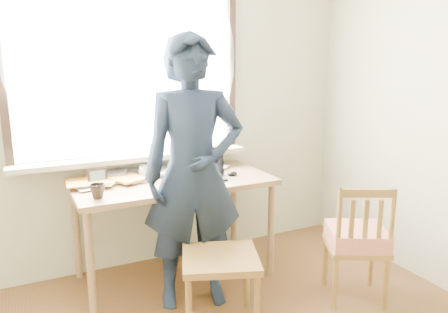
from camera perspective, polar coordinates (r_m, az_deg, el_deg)
name	(u,v)px	position (r m, az deg, el deg)	size (l,w,h in m)	color
room_shell	(273,71)	(1.91, 6.37, 11.08)	(3.52, 4.02, 2.61)	beige
desk	(173,190)	(3.36, -6.66, -4.34)	(1.48, 0.74, 0.79)	olive
laptop	(205,170)	(3.38, -2.55, -1.82)	(0.38, 0.34, 0.22)	black
mug_white	(146,172)	(3.41, -10.12, -2.00)	(0.11, 0.11, 0.09)	white
mug_dark	(98,191)	(2.98, -16.19, -4.37)	(0.10, 0.10, 0.10)	black
mouse	(232,174)	(3.42, 1.08, -2.25)	(0.09, 0.06, 0.03)	black
desk_clutter	(107,178)	(3.39, -15.00, -2.70)	(0.61, 0.54, 0.04)	orange
book_a	(112,177)	(3.45, -14.44, -2.56)	(0.22, 0.30, 0.03)	white
book_b	(202,168)	(3.63, -2.85, -1.47)	(0.20, 0.27, 0.02)	white
picture_frame	(97,178)	(3.29, -16.21, -2.66)	(0.14, 0.03, 0.11)	black
work_chair	(220,267)	(2.83, -0.48, -14.20)	(0.60, 0.59, 0.48)	olive
side_chair	(357,239)	(3.25, 16.98, -10.23)	(0.53, 0.52, 0.87)	olive
person	(193,174)	(2.94, -4.01, -2.27)	(0.68, 0.44, 1.86)	#141E2F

